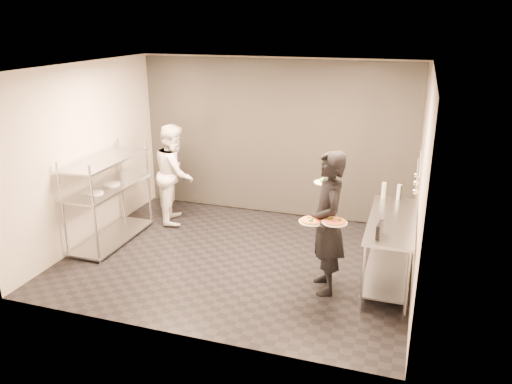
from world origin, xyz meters
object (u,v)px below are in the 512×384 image
(pizza_plate_near, at_px, (312,221))
(bottle_clear, at_px, (399,192))
(pass_rack, at_px, (109,195))
(chef, at_px, (175,173))
(bottle_green, at_px, (384,190))
(bottle_dark, at_px, (399,192))
(prep_counter, at_px, (391,239))
(pizza_plate_far, at_px, (335,221))
(pos_monitor, at_px, (380,230))
(waiter, at_px, (327,223))
(salad_plate, at_px, (324,181))

(pizza_plate_near, bearing_deg, bottle_clear, 56.74)
(bottle_clear, bearing_deg, pass_rack, -169.58)
(chef, xyz_separation_m, bottle_green, (3.55, -0.30, 0.17))
(bottle_dark, bearing_deg, pizza_plate_near, -123.36)
(bottle_clear, distance_m, bottle_dark, 0.00)
(prep_counter, height_order, bottle_green, bottle_green)
(chef, bearing_deg, bottle_green, -115.62)
(chef, bearing_deg, pizza_plate_far, -141.60)
(bottle_green, bearing_deg, pos_monitor, -87.48)
(pass_rack, bearing_deg, pos_monitor, -8.52)
(pizza_plate_near, bearing_deg, pos_monitor, 3.88)
(waiter, height_order, chef, waiter)
(pizza_plate_far, bearing_deg, bottle_clear, 65.99)
(prep_counter, xyz_separation_m, bottle_dark, (0.04, 0.80, 0.40))
(pass_rack, xyz_separation_m, chef, (0.60, 1.10, 0.10))
(prep_counter, bearing_deg, pizza_plate_far, -131.45)
(prep_counter, height_order, pizza_plate_far, pizza_plate_far)
(waiter, height_order, bottle_clear, waiter)
(pass_rack, distance_m, waiter, 3.59)
(chef, xyz_separation_m, salad_plate, (2.83, -1.24, 0.53))
(prep_counter, relative_size, bottle_clear, 8.15)
(waiter, bearing_deg, prep_counter, 99.31)
(pizza_plate_near, relative_size, pizza_plate_far, 1.02)
(pass_rack, relative_size, waiter, 0.85)
(prep_counter, height_order, bottle_dark, bottle_dark)
(prep_counter, height_order, salad_plate, salad_plate)
(prep_counter, relative_size, salad_plate, 6.83)
(pizza_plate_far, relative_size, bottle_clear, 1.40)
(pizza_plate_near, relative_size, pos_monitor, 1.29)
(prep_counter, relative_size, chef, 1.04)
(pass_rack, relative_size, bottle_clear, 7.25)
(pos_monitor, distance_m, bottle_green, 1.43)
(waiter, distance_m, pos_monitor, 0.68)
(waiter, relative_size, pos_monitor, 7.72)
(bottle_clear, relative_size, bottle_dark, 1.01)
(bottle_clear, bearing_deg, waiter, -122.60)
(bottle_clear, bearing_deg, bottle_dark, 0.00)
(salad_plate, height_order, bottle_clear, salad_plate)
(chef, relative_size, bottle_green, 7.49)
(prep_counter, bearing_deg, waiter, -148.76)
(pizza_plate_far, bearing_deg, bottle_dark, 65.87)
(waiter, distance_m, chef, 3.34)
(chef, distance_m, pos_monitor, 4.01)
(chef, bearing_deg, waiter, -138.86)
(waiter, bearing_deg, pass_rack, -119.48)
(pizza_plate_near, height_order, pizza_plate_far, pizza_plate_far)
(salad_plate, bearing_deg, bottle_green, 52.53)
(waiter, xyz_separation_m, salad_plate, (-0.12, 0.33, 0.45))
(pizza_plate_far, height_order, salad_plate, salad_plate)
(prep_counter, bearing_deg, chef, 163.57)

